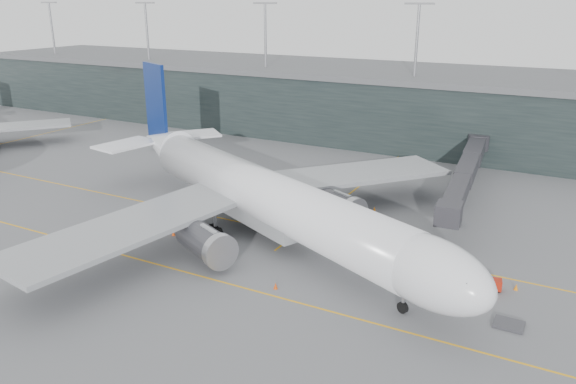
% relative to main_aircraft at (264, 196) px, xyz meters
% --- Properties ---
extents(ground, '(320.00, 320.00, 0.00)m').
position_rel_main_aircraft_xyz_m(ground, '(-1.44, 6.48, -5.60)').
color(ground, slate).
rests_on(ground, ground).
extents(taxiline_a, '(160.00, 0.25, 0.02)m').
position_rel_main_aircraft_xyz_m(taxiline_a, '(-1.44, 2.48, -5.59)').
color(taxiline_a, '#ECA516').
rests_on(taxiline_a, ground).
extents(taxiline_b, '(160.00, 0.25, 0.02)m').
position_rel_main_aircraft_xyz_m(taxiline_b, '(-1.44, -13.52, -5.59)').
color(taxiline_b, '#ECA516').
rests_on(taxiline_b, ground).
extents(taxiline_lead_main, '(0.25, 60.00, 0.02)m').
position_rel_main_aircraft_xyz_m(taxiline_lead_main, '(3.56, 26.48, -5.59)').
color(taxiline_lead_main, '#ECA516').
rests_on(taxiline_lead_main, ground).
extents(taxiline_lead_adj, '(0.25, 60.00, 0.02)m').
position_rel_main_aircraft_xyz_m(taxiline_lead_adj, '(-76.44, 26.48, -5.59)').
color(taxiline_lead_adj, '#ECA516').
rests_on(taxiline_lead_adj, ground).
extents(terminal, '(240.00, 36.00, 29.00)m').
position_rel_main_aircraft_xyz_m(terminal, '(-1.45, 64.48, 2.02)').
color(terminal, black).
rests_on(terminal, ground).
extents(main_aircraft, '(67.55, 62.16, 19.94)m').
position_rel_main_aircraft_xyz_m(main_aircraft, '(0.00, 0.00, 0.00)').
color(main_aircraft, white).
rests_on(main_aircraft, ground).
extents(jet_bridge, '(6.99, 43.64, 6.25)m').
position_rel_main_aircraft_xyz_m(jet_bridge, '(20.88, 29.57, -0.92)').
color(jet_bridge, '#2C2B31').
rests_on(jet_bridge, ground).
extents(gse_cart, '(2.12, 1.57, 1.31)m').
position_rel_main_aircraft_xyz_m(gse_cart, '(29.36, -1.16, -4.87)').
color(gse_cart, '#A81C0C').
rests_on(gse_cart, ground).
extents(baggage_dolly, '(2.85, 2.30, 0.28)m').
position_rel_main_aircraft_xyz_m(baggage_dolly, '(32.03, -7.78, -5.43)').
color(baggage_dolly, '#38383D').
rests_on(baggage_dolly, ground).
extents(uld_a, '(2.70, 2.47, 2.00)m').
position_rel_main_aircraft_xyz_m(uld_a, '(-7.70, 17.00, -4.55)').
color(uld_a, '#39393E').
rests_on(uld_a, ground).
extents(uld_b, '(2.57, 2.27, 1.98)m').
position_rel_main_aircraft_xyz_m(uld_b, '(-2.45, 17.58, -4.55)').
color(uld_b, '#39393E').
rests_on(uld_b, ground).
extents(uld_c, '(2.39, 2.18, 1.76)m').
position_rel_main_aircraft_xyz_m(uld_c, '(-2.47, 17.73, -4.67)').
color(uld_c, '#39393E').
rests_on(uld_c, ground).
extents(cone_nose, '(0.45, 0.45, 0.72)m').
position_rel_main_aircraft_xyz_m(cone_nose, '(31.68, 0.11, -5.24)').
color(cone_nose, orange).
rests_on(cone_nose, ground).
extents(cone_wing_stbd, '(0.47, 0.47, 0.74)m').
position_rel_main_aircraft_xyz_m(cone_wing_stbd, '(8.50, -12.05, -5.23)').
color(cone_wing_stbd, '#CF420B').
rests_on(cone_wing_stbd, ground).
extents(cone_wing_port, '(0.43, 0.43, 0.68)m').
position_rel_main_aircraft_xyz_m(cone_wing_port, '(9.80, 15.78, -5.26)').
color(cone_wing_port, orange).
rests_on(cone_wing_port, ground).
extents(cone_tail, '(0.44, 0.44, 0.70)m').
position_rel_main_aircraft_xyz_m(cone_tail, '(-10.75, -5.76, -5.25)').
color(cone_tail, '#F84C0D').
rests_on(cone_tail, ground).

